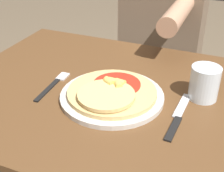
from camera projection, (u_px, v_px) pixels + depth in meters
The scene contains 7 objects.
dining_table at pixel (120, 130), 0.96m from camera, with size 1.01×0.72×0.75m.
plate at pixel (112, 96), 0.87m from camera, with size 0.29×0.29×0.01m.
pizza at pixel (111, 92), 0.85m from camera, with size 0.25×0.25×0.04m.
fork at pixel (54, 84), 0.93m from camera, with size 0.03×0.18×0.00m.
knife at pixel (178, 116), 0.79m from camera, with size 0.03×0.22×0.00m.
drinking_glass at pixel (204, 83), 0.85m from camera, with size 0.08×0.08×0.09m.
person_diner at pixel (162, 34), 1.42m from camera, with size 0.35×0.52×1.20m.
Camera 1 is at (0.27, -0.71, 1.22)m, focal length 50.00 mm.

